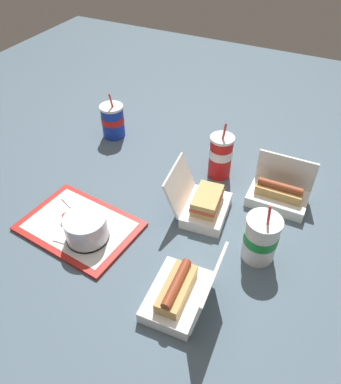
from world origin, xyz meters
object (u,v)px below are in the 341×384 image
at_px(clamshell_hotdog_right, 180,293).
at_px(soda_cup_right, 113,121).
at_px(soda_cup_center, 221,156).
at_px(clamshell_hotdog_front, 279,194).
at_px(ketchup_cup, 67,218).
at_px(cake_container, 86,229).
at_px(food_tray, 80,226).
at_px(clamshell_sandwich_left, 204,204).
at_px(plastic_fork, 71,206).
at_px(soda_cup_back, 261,238).

bearing_deg(clamshell_hotdog_right, soda_cup_right, 134.50).
height_order(soda_cup_right, soda_cup_center, soda_cup_center).
bearing_deg(clamshell_hotdog_front, ketchup_cup, -145.55).
xyz_separation_m(cake_container, clamshell_hotdog_right, (0.36, -0.07, -0.01)).
xyz_separation_m(clamshell_hotdog_front, soda_cup_right, (-0.75, 0.11, 0.03)).
height_order(food_tray, soda_cup_right, soda_cup_right).
height_order(cake_container, clamshell_sandwich_left, clamshell_sandwich_left).
bearing_deg(clamshell_sandwich_left, soda_cup_right, 152.66).
relative_size(plastic_fork, clamshell_hotdog_front, 0.54).
xyz_separation_m(food_tray, soda_cup_center, (0.31, 0.47, 0.08)).
xyz_separation_m(clamshell_sandwich_left, soda_cup_back, (0.22, -0.09, 0.04)).
relative_size(clamshell_hotdog_front, soda_cup_back, 0.94).
xyz_separation_m(food_tray, clamshell_hotdog_right, (0.41, -0.10, 0.03)).
distance_m(soda_cup_back, soda_cup_right, 0.84).
distance_m(ketchup_cup, soda_cup_back, 0.62).
relative_size(ketchup_cup, soda_cup_center, 0.17).
distance_m(cake_container, plastic_fork, 0.17).
distance_m(plastic_fork, clamshell_hotdog_right, 0.52).
bearing_deg(clamshell_hotdog_front, soda_cup_center, 167.08).
distance_m(cake_container, clamshell_sandwich_left, 0.39).
xyz_separation_m(ketchup_cup, soda_cup_center, (0.36, 0.46, 0.06)).
distance_m(cake_container, soda_cup_back, 0.53).
height_order(ketchup_cup, soda_cup_center, soda_cup_center).
height_order(clamshell_hotdog_front, soda_cup_right, soda_cup_right).
distance_m(plastic_fork, soda_cup_back, 0.65).
distance_m(clamshell_sandwich_left, soda_cup_center, 0.23).
height_order(plastic_fork, soda_cup_center, soda_cup_center).
bearing_deg(clamshell_sandwich_left, soda_cup_back, -23.39).
bearing_deg(clamshell_hotdog_right, plastic_fork, 161.91).
xyz_separation_m(soda_cup_back, soda_cup_center, (-0.25, 0.32, 0.01)).
relative_size(cake_container, clamshell_hotdog_front, 0.67).
relative_size(cake_container, soda_cup_right, 0.66).
relative_size(clamshell_hotdog_front, soda_cup_center, 0.88).
bearing_deg(soda_cup_center, soda_cup_right, 174.00).
height_order(food_tray, soda_cup_back, soda_cup_back).
bearing_deg(clamshell_hotdog_right, cake_container, 168.67).
relative_size(food_tray, soda_cup_back, 1.83).
height_order(clamshell_hotdog_front, soda_cup_center, soda_cup_center).
bearing_deg(cake_container, clamshell_hotdog_front, 41.75).
relative_size(ketchup_cup, soda_cup_right, 0.20).
bearing_deg(cake_container, soda_cup_right, 114.79).
height_order(clamshell_hotdog_right, soda_cup_back, soda_cup_back).
bearing_deg(food_tray, soda_cup_center, 56.15).
bearing_deg(clamshell_hotdog_front, clamshell_hotdog_right, -105.07).
relative_size(cake_container, soda_cup_back, 0.63).
bearing_deg(soda_cup_center, clamshell_hotdog_right, -79.81).
bearing_deg(plastic_fork, clamshell_hotdog_front, 51.42).
bearing_deg(clamshell_sandwich_left, clamshell_hotdog_right, -77.74).
distance_m(clamshell_hotdog_front, soda_cup_back, 0.27).
relative_size(soda_cup_right, soda_cup_center, 0.89).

